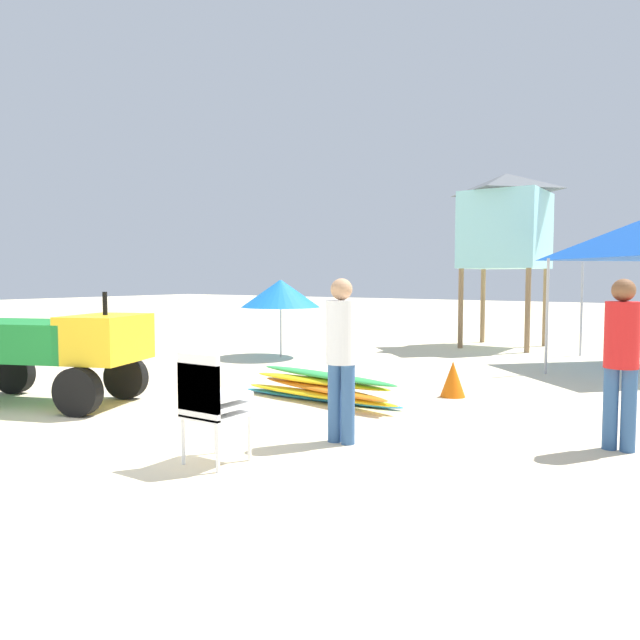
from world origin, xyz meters
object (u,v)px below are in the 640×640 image
Objects in this scene: surfboard_pile at (321,387)px; traffic_cone_near at (453,379)px; lifeguard_near_left at (621,353)px; lifeguard_tower at (505,221)px; stacked_plastic_chairs at (209,399)px; lifeguard_near_center at (341,349)px; beach_umbrella_mid at (281,293)px; utility_cart at (51,346)px.

traffic_cone_near is at bearing 45.21° from surfboard_pile.
lifeguard_near_left is 0.40× the size of lifeguard_tower.
lifeguard_near_left reaches higher than traffic_cone_near.
surfboard_pile is at bearing 175.35° from lifeguard_near_left.
traffic_cone_near is at bearing -78.63° from lifeguard_tower.
lifeguard_near_left is (2.98, 2.57, 0.36)m from stacked_plastic_chairs.
surfboard_pile is 5.14× the size of traffic_cone_near.
stacked_plastic_chairs is at bearing -76.00° from surfboard_pile.
lifeguard_near_center reaches higher than beach_umbrella_mid.
lifeguard_near_left is at bearing 28.03° from lifeguard_near_center.
surfboard_pile is at bearing 104.00° from stacked_plastic_chairs.
utility_cart is 6.82m from lifeguard_near_left.
lifeguard_tower reaches higher than utility_cart.
lifeguard_tower is (2.91, 9.97, 2.24)m from utility_cart.
lifeguard_tower is at bearing 97.69° from lifeguard_near_center.
lifeguard_near_center is at bearing 7.15° from utility_cart.
surfboard_pile is 4.93m from beach_umbrella_mid.
lifeguard_tower is at bearing 89.78° from surfboard_pile.
beach_umbrella_mid is at bearing 122.63° from stacked_plastic_chairs.
beach_umbrella_mid is at bearing 133.98° from surfboard_pile.
beach_umbrella_mid is at bearing 151.91° from lifeguard_near_left.
stacked_plastic_chairs is 4.28m from traffic_cone_near.
utility_cart is 1.67× the size of beach_umbrella_mid.
stacked_plastic_chairs is 0.25× the size of lifeguard_tower.
lifeguard_near_left is at bearing -35.06° from traffic_cone_near.
stacked_plastic_chairs is at bearing -12.03° from utility_cart.
stacked_plastic_chairs is 0.39× the size of surfboard_pile.
lifeguard_near_center is at bearing -47.31° from beach_umbrella_mid.
lifeguard_near_left is 9.19m from lifeguard_tower.
lifeguard_near_center is (-2.39, -1.27, 0.00)m from lifeguard_near_left.
lifeguard_near_left is 1.00× the size of lifeguard_near_center.
traffic_cone_near is at bearing 144.94° from lifeguard_near_left.
stacked_plastic_chairs reaches higher than surfboard_pile.
stacked_plastic_chairs is 2.02× the size of traffic_cone_near.
utility_cart is 5.55× the size of traffic_cone_near.
lifeguard_near_left is at bearing -4.65° from surfboard_pile.
lifeguard_tower is (-0.68, 10.74, 2.42)m from stacked_plastic_chairs.
lifeguard_near_left is at bearing -28.09° from beach_umbrella_mid.
lifeguard_tower reaches higher than stacked_plastic_chairs.
lifeguard_near_left reaches higher than beach_umbrella_mid.
lifeguard_near_center is 1.00× the size of beach_umbrella_mid.
lifeguard_tower is 5.80m from beach_umbrella_mid.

